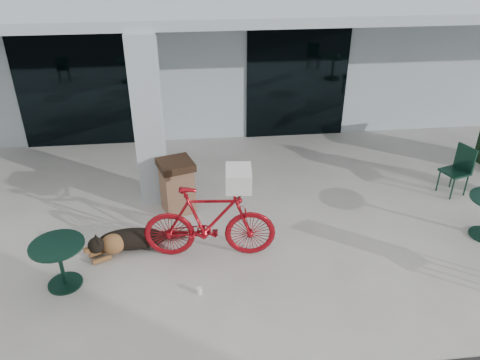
{
  "coord_description": "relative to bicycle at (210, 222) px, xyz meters",
  "views": [
    {
      "loc": [
        -0.77,
        -5.6,
        4.67
      ],
      "look_at": [
        -0.01,
        1.0,
        1.0
      ],
      "focal_mm": 35.0,
      "sensor_mm": 36.0,
      "label": 1
    }
  ],
  "objects": [
    {
      "name": "ground",
      "position": [
        0.55,
        -0.4,
        -0.62
      ],
      "size": [
        80.0,
        80.0,
        0.0
      ],
      "primitive_type": "plane",
      "color": "beige",
      "rests_on": "ground"
    },
    {
      "name": "building",
      "position": [
        0.55,
        8.1,
        1.63
      ],
      "size": [
        22.0,
        7.0,
        4.5
      ],
      "primitive_type": "cube",
      "color": "#A8B6BE",
      "rests_on": "ground"
    },
    {
      "name": "storefront_glass_left",
      "position": [
        -2.65,
        4.58,
        0.73
      ],
      "size": [
        2.8,
        0.06,
        2.7
      ],
      "primitive_type": "cube",
      "color": "black",
      "rests_on": "ground"
    },
    {
      "name": "storefront_glass_right",
      "position": [
        2.35,
        4.58,
        0.73
      ],
      "size": [
        2.4,
        0.06,
        2.7
      ],
      "primitive_type": "cube",
      "color": "black",
      "rests_on": "ground"
    },
    {
      "name": "column",
      "position": [
        -0.95,
        1.9,
        0.94
      ],
      "size": [
        0.5,
        0.5,
        3.12
      ],
      "primitive_type": "cube",
      "color": "#A8B6BE",
      "rests_on": "ground"
    },
    {
      "name": "overhang",
      "position": [
        0.55,
        3.2,
        2.59
      ],
      "size": [
        22.0,
        2.8,
        0.18
      ],
      "primitive_type": "cube",
      "color": "#A8B6BE",
      "rests_on": "column"
    },
    {
      "name": "bicycle",
      "position": [
        0.0,
        0.0,
        0.0
      ],
      "size": [
        2.1,
        0.76,
        1.23
      ],
      "primitive_type": "imported",
      "rotation": [
        0.0,
        0.0,
        1.48
      ],
      "color": "maroon",
      "rests_on": "ground"
    },
    {
      "name": "laundry_basket",
      "position": [
        0.45,
        -0.04,
        0.77
      ],
      "size": [
        0.42,
        0.54,
        0.3
      ],
      "primitive_type": "cube",
      "rotation": [
        0.0,
        0.0,
        1.48
      ],
      "color": "white",
      "rests_on": "bicycle"
    },
    {
      "name": "dog",
      "position": [
        -1.25,
        0.3,
        -0.41
      ],
      "size": [
        1.29,
        0.89,
        0.41
      ],
      "primitive_type": null,
      "rotation": [
        0.0,
        0.0,
        0.43
      ],
      "color": "black",
      "rests_on": "ground"
    },
    {
      "name": "cup_near_dog",
      "position": [
        -0.21,
        -0.88,
        -0.57
      ],
      "size": [
        0.1,
        0.1,
        0.1
      ],
      "primitive_type": "cylinder",
      "rotation": [
        0.0,
        0.0,
        -0.42
      ],
      "color": "white",
      "rests_on": "ground"
    },
    {
      "name": "cafe_table_near",
      "position": [
        -2.17,
        -0.46,
        -0.26
      ],
      "size": [
        0.92,
        0.92,
        0.72
      ],
      "primitive_type": null,
      "rotation": [
        0.0,
        0.0,
        -0.22
      ],
      "color": "#123327",
      "rests_on": "ground"
    },
    {
      "name": "cafe_chair_far_b",
      "position": [
        4.79,
        1.4,
        -0.13
      ],
      "size": [
        0.59,
        0.56,
        0.97
      ],
      "primitive_type": null,
      "rotation": [
        0.0,
        0.0,
        -1.26
      ],
      "color": "#123327",
      "rests_on": "ground"
    },
    {
      "name": "trash_receptacle",
      "position": [
        -0.51,
        1.4,
        -0.12
      ],
      "size": [
        0.73,
        0.73,
        1.0
      ],
      "primitive_type": null,
      "rotation": [
        0.0,
        0.0,
        0.3
      ],
      "color": "brown",
      "rests_on": "ground"
    }
  ]
}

